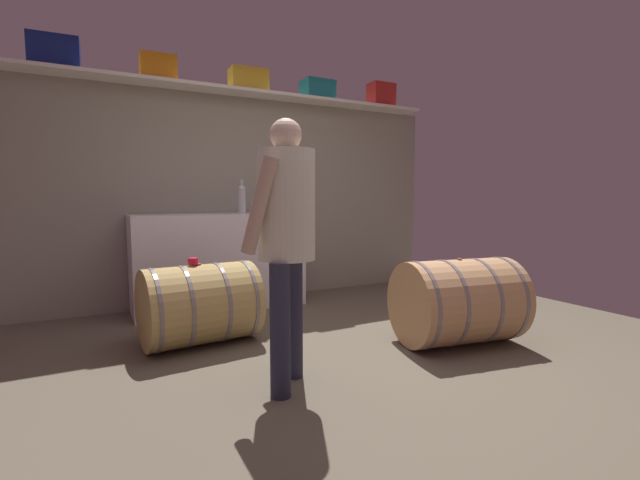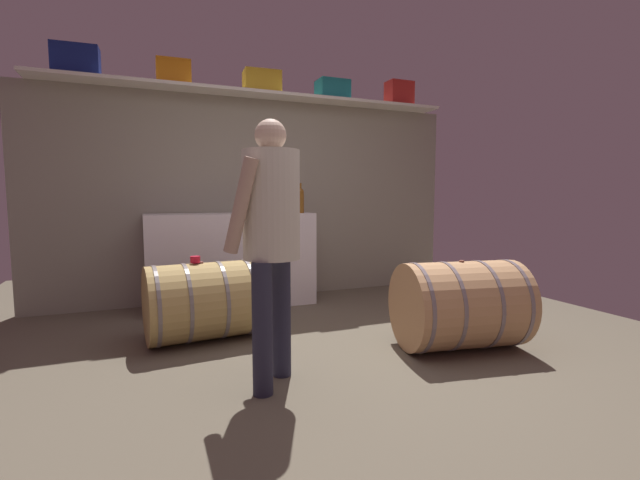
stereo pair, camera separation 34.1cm
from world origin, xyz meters
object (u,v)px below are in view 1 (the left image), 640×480
object	(u,v)px
toolcase_teal	(318,90)
wine_bottle_amber	(289,200)
toolcase_orange	(158,68)
wine_bottle_clear	(242,199)
tasting_cup	(193,261)
wine_glass	(254,205)
wine_barrel_near	(200,304)
toolcase_navy	(54,53)
wine_barrel_far	(458,301)
toolcase_yellow	(248,81)
toolcase_red	(381,96)
work_cabinet	(220,261)
winemaker_pouring	(285,225)

from	to	relation	value
toolcase_teal	wine_bottle_amber	xyz separation A→B (m)	(-0.52, -0.37, -1.23)
toolcase_orange	toolcase_teal	xyz separation A→B (m)	(1.71, 0.00, -0.01)
wine_bottle_clear	tasting_cup	distance (m)	1.14
wine_glass	wine_barrel_near	xyz separation A→B (m)	(-0.84, -1.13, -0.74)
toolcase_navy	wine_barrel_far	size ratio (longest dim) A/B	0.40
toolcase_yellow	wine_barrel_far	distance (m)	3.05
toolcase_red	work_cabinet	bearing A→B (deg)	-174.84
wine_bottle_amber	toolcase_orange	bearing A→B (deg)	162.56
toolcase_yellow	wine_bottle_amber	world-z (taller)	toolcase_yellow
winemaker_pouring	wine_barrel_far	bearing A→B (deg)	-46.57
work_cabinet	wine_glass	xyz separation A→B (m)	(0.42, 0.12, 0.56)
wine_barrel_near	tasting_cup	distance (m)	0.34
tasting_cup	work_cabinet	bearing A→B (deg)	65.04
toolcase_yellow	wine_glass	bearing A→B (deg)	-63.01
toolcase_navy	toolcase_red	size ratio (longest dim) A/B	1.28
winemaker_pouring	tasting_cup	bearing A→B (deg)	57.55
toolcase_red	wine_glass	xyz separation A→B (m)	(-1.67, -0.06, -1.32)
wine_bottle_clear	wine_barrel_far	world-z (taller)	wine_bottle_clear
toolcase_orange	wine_barrel_far	bearing A→B (deg)	-47.61
wine_barrel_near	wine_glass	bearing A→B (deg)	48.04
wine_glass	wine_barrel_near	bearing A→B (deg)	-126.76
toolcase_navy	toolcase_orange	xyz separation A→B (m)	(0.84, 0.00, -0.02)
wine_barrel_near	toolcase_yellow	bearing A→B (deg)	50.22
toolcase_orange	wine_glass	bearing A→B (deg)	-2.22
toolcase_red	wine_barrel_near	world-z (taller)	toolcase_red
toolcase_orange	toolcase_teal	bearing A→B (deg)	1.37
wine_bottle_amber	tasting_cup	size ratio (longest dim) A/B	4.09
wine_glass	wine_barrel_far	bearing A→B (deg)	-65.98
toolcase_navy	wine_barrel_near	world-z (taller)	toolcase_navy
toolcase_yellow	wine_bottle_amber	xyz separation A→B (m)	(0.29, -0.37, -1.24)
toolcase_navy	work_cabinet	world-z (taller)	toolcase_navy
tasting_cup	winemaker_pouring	size ratio (longest dim) A/B	0.05
work_cabinet	wine_bottle_amber	bearing A→B (deg)	-15.78
work_cabinet	wine_bottle_amber	size ratio (longest dim) A/B	5.40
toolcase_teal	toolcase_red	distance (m)	0.88
wine_barrel_far	wine_bottle_clear	bearing A→B (deg)	133.08
wine_glass	toolcase_orange	bearing A→B (deg)	176.41
toolcase_navy	toolcase_yellow	bearing A→B (deg)	2.51
work_cabinet	tasting_cup	world-z (taller)	work_cabinet
toolcase_yellow	toolcase_red	world-z (taller)	toolcase_red
toolcase_teal	wine_glass	distance (m)	1.51
wine_bottle_clear	toolcase_teal	bearing A→B (deg)	19.76
toolcase_navy	winemaker_pouring	bearing A→B (deg)	-58.81
toolcase_red	wine_bottle_amber	size ratio (longest dim) A/B	0.99
toolcase_red	work_cabinet	size ratio (longest dim) A/B	0.18
wine_barrel_far	toolcase_navy	bearing A→B (deg)	151.39
toolcase_orange	toolcase_red	size ratio (longest dim) A/B	1.06
work_cabinet	wine_bottle_clear	xyz separation A→B (m)	(0.18, -0.19, 0.63)
toolcase_orange	wine_bottle_clear	world-z (taller)	toolcase_orange
wine_bottle_amber	wine_barrel_near	bearing A→B (deg)	-143.84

